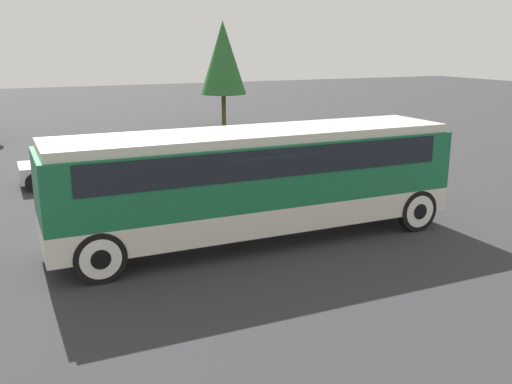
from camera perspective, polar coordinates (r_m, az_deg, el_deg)
ground_plane at (r=15.36m, az=-0.00°, el=-4.83°), size 120.00×120.00×0.00m
tour_bus at (r=14.89m, az=0.34°, el=1.79°), size 10.80×2.55×2.97m
parked_car_near at (r=21.99m, az=-5.83°, el=2.99°), size 4.13×1.88×1.40m
parked_car_mid at (r=22.51m, az=-16.97°, el=2.61°), size 4.58×1.83×1.32m
tree_left at (r=36.54m, az=-3.32°, el=13.24°), size 2.88×2.88×6.49m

